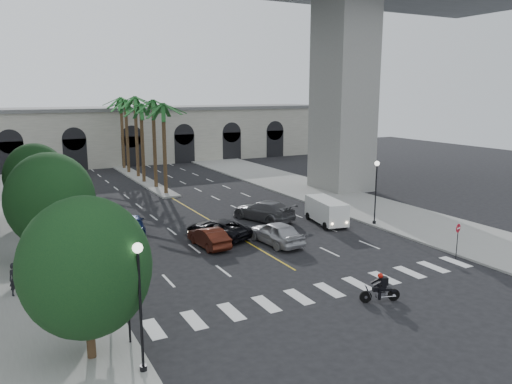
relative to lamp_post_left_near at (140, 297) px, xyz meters
name	(u,v)px	position (x,y,z in m)	size (l,w,h in m)	color
ground	(314,281)	(11.40, 5.00, -3.22)	(140.00, 140.00, 0.00)	black
sidewalk_left	(17,247)	(-3.60, 20.00, -3.15)	(8.00, 100.00, 0.15)	gray
sidewalk_right	(355,203)	(26.40, 20.00, -3.15)	(8.00, 100.00, 0.15)	gray
median	(141,179)	(11.40, 43.00, -3.12)	(2.00, 24.00, 0.20)	gray
pier_building	(111,135)	(11.40, 60.00, 1.04)	(71.00, 10.50, 8.50)	beige
bridge	(215,7)	(14.82, 27.00, 15.29)	(75.00, 13.00, 26.00)	gray
palm_a	(163,109)	(11.40, 33.00, 5.88)	(3.20, 3.20, 10.30)	#47331E
palm_b	(153,105)	(11.50, 37.00, 6.15)	(3.20, 3.20, 10.60)	#47331E
palm_c	(141,108)	(11.20, 41.00, 5.69)	(3.20, 3.20, 10.10)	#47331E
palm_d	(135,101)	(11.55, 45.00, 6.43)	(3.20, 3.20, 10.90)	#47331E
palm_e	(125,104)	(11.30, 49.00, 5.97)	(3.20, 3.20, 10.40)	#47331E
palm_f	(121,102)	(11.60, 53.00, 6.24)	(3.20, 3.20, 10.70)	#47331E
street_tree_near	(86,267)	(-1.60, 2.00, 0.80)	(5.20, 5.20, 6.89)	#382616
street_tree_mid	(51,200)	(-1.60, 15.00, 0.99)	(5.44, 5.44, 7.21)	#382616
street_tree_far	(36,177)	(-1.60, 27.00, 0.68)	(5.04, 5.04, 6.68)	#382616
lamp_post_left_near	(140,297)	(0.00, 0.00, 0.00)	(0.40, 0.40, 5.35)	black
lamp_post_left_far	(66,196)	(0.00, 21.00, 0.00)	(0.40, 0.40, 5.35)	black
lamp_post_right	(376,187)	(22.80, 13.00, 0.00)	(0.40, 0.40, 5.35)	black
traffic_signal_near	(128,291)	(0.10, 2.50, -0.71)	(0.25, 0.18, 3.65)	black
traffic_signal_far	(108,263)	(0.10, 6.50, -0.71)	(0.25, 0.18, 3.65)	black
motorcycle_rider	(381,289)	(12.88, 0.98, -2.50)	(2.13, 0.85, 1.59)	black
car_a	(276,233)	(13.05, 12.28, -2.37)	(2.00, 4.97, 1.69)	#AEAEB2
car_b	(209,237)	(8.49, 13.93, -2.52)	(1.49, 4.27, 1.41)	#43170D
car_c	(218,229)	(9.90, 15.57, -2.49)	(2.43, 5.26, 1.46)	black
car_d	(264,211)	(15.48, 18.66, -2.37)	(2.39, 5.87, 1.70)	#57575B
car_e	(132,224)	(4.47, 19.68, -2.43)	(1.87, 4.66, 1.59)	#101D4C
cargo_van	(326,210)	(19.53, 15.19, -2.07)	(2.64, 5.10, 2.07)	white
pedestrian_a	(15,279)	(-4.05, 10.46, -2.18)	(0.65, 0.43, 1.78)	black
pedestrian_b	(68,254)	(-1.02, 13.37, -2.12)	(0.93, 0.72, 1.91)	black
do_not_enter_sign	(458,234)	(21.90, 3.92, -1.48)	(0.57, 0.19, 2.40)	black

